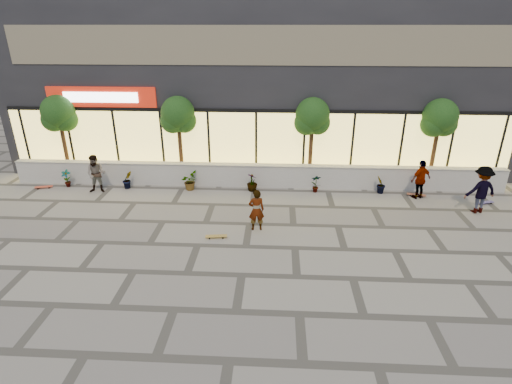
# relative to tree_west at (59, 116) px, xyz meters

# --- Properties ---
(ground) EXTENTS (80.00, 80.00, 0.00)m
(ground) POSITION_rel_tree_west_xyz_m (9.00, -7.70, -2.99)
(ground) COLOR #9C9687
(ground) RESTS_ON ground
(planter_wall) EXTENTS (22.00, 0.42, 1.04)m
(planter_wall) POSITION_rel_tree_west_xyz_m (9.00, -0.70, -2.46)
(planter_wall) COLOR silver
(planter_wall) RESTS_ON ground
(retail_building) EXTENTS (24.00, 9.17, 8.50)m
(retail_building) POSITION_rel_tree_west_xyz_m (9.00, 4.79, 1.26)
(retail_building) COLOR black
(retail_building) RESTS_ON ground
(shrub_a) EXTENTS (0.43, 0.29, 0.81)m
(shrub_a) POSITION_rel_tree_west_xyz_m (0.50, -1.25, -2.58)
(shrub_a) COLOR #133D15
(shrub_a) RESTS_ON ground
(shrub_b) EXTENTS (0.57, 0.57, 0.81)m
(shrub_b) POSITION_rel_tree_west_xyz_m (3.30, -1.25, -2.58)
(shrub_b) COLOR #133D15
(shrub_b) RESTS_ON ground
(shrub_c) EXTENTS (0.68, 0.77, 0.81)m
(shrub_c) POSITION_rel_tree_west_xyz_m (6.10, -1.25, -2.58)
(shrub_c) COLOR #133D15
(shrub_c) RESTS_ON ground
(shrub_d) EXTENTS (0.64, 0.64, 0.81)m
(shrub_d) POSITION_rel_tree_west_xyz_m (8.90, -1.25, -2.58)
(shrub_d) COLOR #133D15
(shrub_d) RESTS_ON ground
(shrub_e) EXTENTS (0.46, 0.35, 0.81)m
(shrub_e) POSITION_rel_tree_west_xyz_m (11.70, -1.25, -2.58)
(shrub_e) COLOR #133D15
(shrub_e) RESTS_ON ground
(shrub_f) EXTENTS (0.55, 0.57, 0.81)m
(shrub_f) POSITION_rel_tree_west_xyz_m (14.50, -1.25, -2.58)
(shrub_f) COLOR #133D15
(shrub_f) RESTS_ON ground
(tree_west) EXTENTS (1.60, 1.50, 3.92)m
(tree_west) POSITION_rel_tree_west_xyz_m (0.00, 0.00, 0.00)
(tree_west) COLOR #412417
(tree_west) RESTS_ON ground
(tree_midwest) EXTENTS (1.60, 1.50, 3.92)m
(tree_midwest) POSITION_rel_tree_west_xyz_m (5.50, 0.00, 0.00)
(tree_midwest) COLOR #412417
(tree_midwest) RESTS_ON ground
(tree_mideast) EXTENTS (1.60, 1.50, 3.92)m
(tree_mideast) POSITION_rel_tree_west_xyz_m (11.50, 0.00, 0.00)
(tree_mideast) COLOR #412417
(tree_mideast) RESTS_ON ground
(tree_east) EXTENTS (1.60, 1.50, 3.92)m
(tree_east) POSITION_rel_tree_west_xyz_m (17.00, 0.00, 0.00)
(tree_east) COLOR #412417
(tree_east) RESTS_ON ground
(skater_center) EXTENTS (0.62, 0.46, 1.55)m
(skater_center) POSITION_rel_tree_west_xyz_m (9.29, -4.84, -2.21)
(skater_center) COLOR silver
(skater_center) RESTS_ON ground
(skater_left) EXTENTS (0.87, 0.71, 1.69)m
(skater_left) POSITION_rel_tree_west_xyz_m (2.16, -1.77, -2.14)
(skater_left) COLOR tan
(skater_left) RESTS_ON ground
(skater_right_near) EXTENTS (1.07, 0.81, 1.69)m
(skater_right_near) POSITION_rel_tree_west_xyz_m (16.00, -1.67, -2.14)
(skater_right_near) COLOR silver
(skater_right_near) RESTS_ON ground
(skater_right_far) EXTENTS (1.34, 0.93, 1.90)m
(skater_right_far) POSITION_rel_tree_west_xyz_m (17.87, -2.93, -2.04)
(skater_right_far) COLOR maroon
(skater_right_far) RESTS_ON ground
(skateboard_center) EXTENTS (0.76, 0.28, 0.09)m
(skateboard_center) POSITION_rel_tree_west_xyz_m (7.93, -5.55, -2.91)
(skateboard_center) COLOR olive
(skateboard_center) RESTS_ON ground
(skateboard_left) EXTENTS (0.78, 0.39, 0.09)m
(skateboard_left) POSITION_rel_tree_west_xyz_m (-0.50, -1.50, -2.91)
(skateboard_left) COLOR #E4472A
(skateboard_left) RESTS_ON ground
(skateboard_right_near) EXTENTS (0.79, 0.37, 0.09)m
(skateboard_right_near) POSITION_rel_tree_west_xyz_m (15.99, -1.50, -2.91)
(skateboard_right_near) COLOR brown
(skateboard_right_near) RESTS_ON ground
(skateboard_right_far) EXTENTS (0.73, 0.39, 0.08)m
(skateboard_right_far) POSITION_rel_tree_west_xyz_m (18.61, -2.14, -2.91)
(skateboard_right_far) COLOR #524885
(skateboard_right_far) RESTS_ON ground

